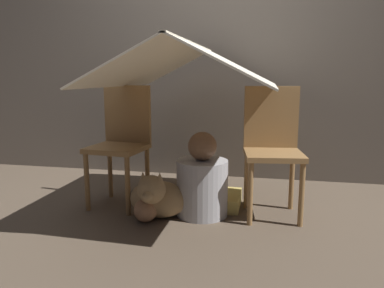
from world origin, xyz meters
name	(u,v)px	position (x,y,z in m)	size (l,w,h in m)	color
ground_plane	(190,214)	(0.00, 0.00, 0.00)	(8.80, 8.80, 0.00)	brown
wall_back	(214,46)	(0.00, 1.11, 1.25)	(7.00, 0.05, 2.50)	#6B6056
chair_left	(122,139)	(-0.56, 0.15, 0.50)	(0.42, 0.42, 0.90)	olive
chair_right	(272,145)	(0.56, 0.15, 0.50)	(0.43, 0.43, 0.90)	olive
sheet_canopy	(192,65)	(0.00, 0.08, 1.05)	(1.14, 1.45, 0.30)	silver
person_front	(202,182)	(0.09, 0.02, 0.24)	(0.36, 0.36, 0.59)	#B2B2B7
dog	(157,197)	(-0.20, -0.12, 0.16)	(0.41, 0.41, 0.36)	#9E7F56
floor_cushion	(211,199)	(0.12, 0.22, 0.05)	(0.45, 0.36, 0.10)	#E5CC66
plush_toy	(145,207)	(-0.26, -0.19, 0.10)	(0.16, 0.16, 0.25)	tan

